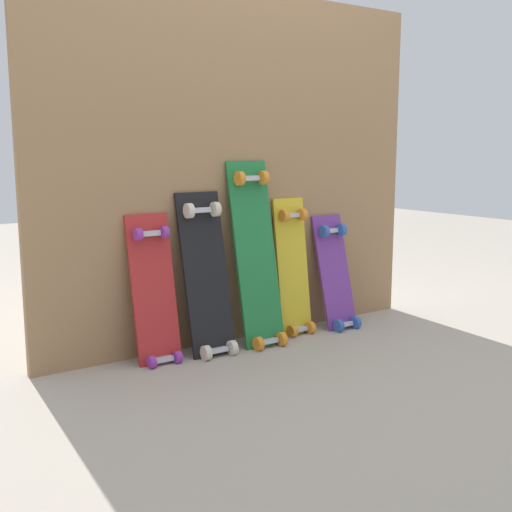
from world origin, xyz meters
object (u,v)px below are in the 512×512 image
Objects in this scene: skateboard_black at (207,280)px; skateboard_green at (257,260)px; skateboard_yellow at (293,272)px; skateboard_purple at (336,278)px; skateboard_red at (155,296)px.

skateboard_black is 0.85× the size of skateboard_green.
skateboard_black is at bearing -175.91° from skateboard_yellow.
skateboard_black is 1.23× the size of skateboard_purple.
skateboard_red is at bearing -178.89° from skateboard_yellow.
skateboard_green is at bearing -170.18° from skateboard_yellow.
skateboard_purple is at bearing 0.04° from skateboard_black.
skateboard_red is at bearing 176.83° from skateboard_green.
skateboard_yellow is at bearing 1.11° from skateboard_red.
skateboard_purple is at bearing -1.21° from skateboard_red.
skateboard_green is 0.28m from skateboard_yellow.
skateboard_black is (0.26, -0.02, 0.05)m from skateboard_red.
skateboard_red is 0.55m from skateboard_green.
skateboard_green reaches higher than skateboard_purple.
skateboard_yellow is at bearing 4.09° from skateboard_black.
skateboard_red is 0.77× the size of skateboard_green.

